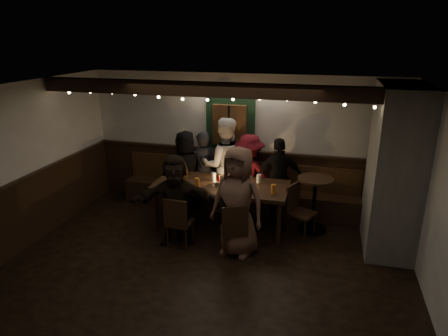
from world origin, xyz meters
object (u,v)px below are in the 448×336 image
(person_b, at_px, (203,170))
(person_a, at_px, (186,171))
(high_top, at_px, (314,197))
(chair_near_left, at_px, (178,220))
(chair_end, at_px, (297,207))
(person_c, at_px, (225,165))
(dining_table, at_px, (221,188))
(person_g, at_px, (238,202))
(chair_near_right, at_px, (234,228))
(person_f, at_px, (176,200))
(person_d, at_px, (249,175))
(person_e, at_px, (279,178))

(person_b, bearing_deg, person_a, 15.82)
(high_top, xyz_separation_m, person_a, (-2.45, 0.31, 0.17))
(chair_near_left, bearing_deg, chair_end, 26.76)
(person_b, relative_size, person_c, 0.85)
(dining_table, distance_m, person_g, 0.91)
(dining_table, relative_size, chair_near_right, 2.64)
(chair_near_left, height_order, chair_near_right, chair_near_right)
(dining_table, bearing_deg, high_top, 11.35)
(chair_end, distance_m, person_f, 2.04)
(person_d, bearing_deg, high_top, 167.78)
(chair_near_left, relative_size, high_top, 0.89)
(chair_end, relative_size, person_a, 0.58)
(person_d, distance_m, person_g, 1.51)
(dining_table, xyz_separation_m, person_g, (0.48, -0.77, 0.11))
(person_b, bearing_deg, chair_near_left, 82.46)
(chair_near_right, distance_m, high_top, 1.67)
(chair_near_left, bearing_deg, person_f, 119.86)
(chair_near_left, relative_size, person_b, 0.55)
(chair_end, xyz_separation_m, person_g, (-0.84, -0.83, 0.35))
(person_b, height_order, person_d, same)
(high_top, xyz_separation_m, person_c, (-1.72, 0.45, 0.30))
(high_top, xyz_separation_m, person_e, (-0.67, 0.39, 0.15))
(person_d, relative_size, person_f, 1.03)
(chair_near_right, height_order, person_a, person_a)
(chair_near_right, height_order, person_c, person_c)
(chair_near_right, xyz_separation_m, person_e, (0.46, 1.61, 0.27))
(person_b, xyz_separation_m, person_f, (0.00, -1.47, -0.02))
(chair_near_right, xyz_separation_m, person_d, (-0.11, 1.64, 0.28))
(chair_end, xyz_separation_m, person_f, (-1.88, -0.76, 0.24))
(chair_near_right, bearing_deg, person_f, 168.71)
(person_f, relative_size, person_g, 0.87)
(chair_near_right, bearing_deg, high_top, 47.29)
(chair_near_left, distance_m, person_d, 1.81)
(high_top, height_order, person_b, person_b)
(chair_near_left, relative_size, person_e, 0.56)
(chair_near_left, relative_size, person_d, 0.55)
(chair_near_left, height_order, person_f, person_f)
(person_b, distance_m, person_f, 1.47)
(person_b, height_order, person_g, person_g)
(person_d, relative_size, person_e, 1.02)
(person_a, bearing_deg, chair_end, 144.73)
(person_a, bearing_deg, person_d, 164.36)
(person_b, distance_m, person_c, 0.45)
(dining_table, distance_m, chair_near_right, 1.04)
(high_top, height_order, person_g, person_g)
(chair_near_right, height_order, person_d, person_d)
(chair_end, bearing_deg, person_b, 159.19)
(high_top, height_order, person_f, person_f)
(chair_end, xyz_separation_m, person_b, (-1.89, 0.72, 0.26))
(person_b, height_order, person_f, person_b)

